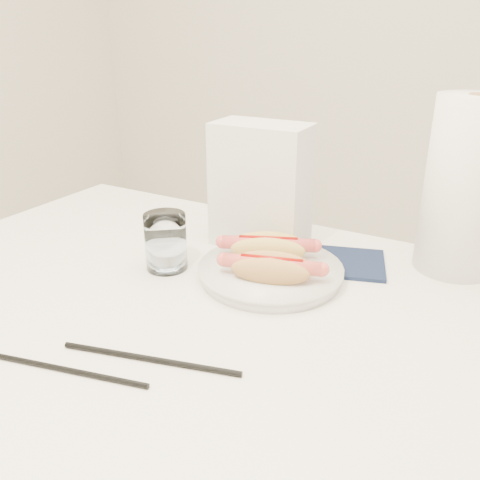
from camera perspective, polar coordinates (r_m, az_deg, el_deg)
The scene contains 10 objects.
table at distance 0.86m, azimuth -4.20°, elevation -10.03°, with size 1.20×0.80×0.75m.
plate at distance 0.89m, azimuth 3.44°, elevation -3.73°, with size 0.24×0.24×0.02m, color silver.
hotdog_left at distance 0.91m, azimuth 3.18°, elevation -0.83°, with size 0.16×0.11×0.05m.
hotdog_right at distance 0.84m, azimuth 3.57°, elevation -3.18°, with size 0.16×0.10×0.04m.
water_glass at distance 0.92m, azimuth -8.33°, elevation -0.18°, with size 0.07×0.07×0.10m, color white.
chopstick_near at distance 0.71m, azimuth -19.02°, elevation -13.58°, with size 0.01×0.01×0.23m, color black.
chopstick_far at distance 0.70m, azimuth -10.05°, elevation -13.01°, with size 0.01×0.01×0.25m, color black.
napkin_box at distance 0.99m, azimuth 2.36°, elevation 6.05°, with size 0.18×0.10×0.24m, color silver.
navy_napkin at distance 0.96m, azimuth 12.09°, elevation -2.51°, with size 0.13×0.13×0.01m, color #111B37.
paper_towel_roll at distance 0.96m, azimuth 23.98°, elevation 5.47°, with size 0.14×0.14×0.31m, color white.
Camera 1 is at (0.41, -0.60, 1.16)m, focal length 38.01 mm.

